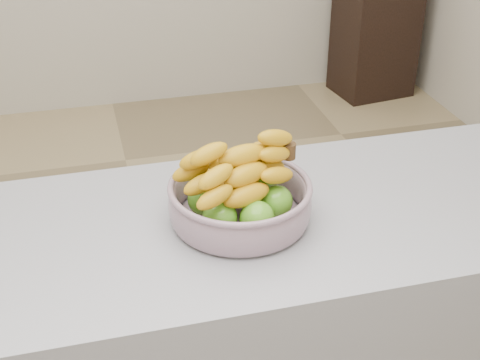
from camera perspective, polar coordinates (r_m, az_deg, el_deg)
The scene contains 3 objects.
ground at distance 2.60m, azimuth -6.81°, elevation -11.03°, with size 4.00×4.00×0.00m, color tan.
cabinet at distance 4.36m, azimuth 11.46°, elevation 12.30°, with size 0.45×0.36×0.80m, color black.
fruit_bowl at distance 1.43m, azimuth -0.01°, elevation -1.47°, with size 0.31×0.31×0.18m.
Camera 1 is at (-0.19, -1.95, 1.71)m, focal length 50.00 mm.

